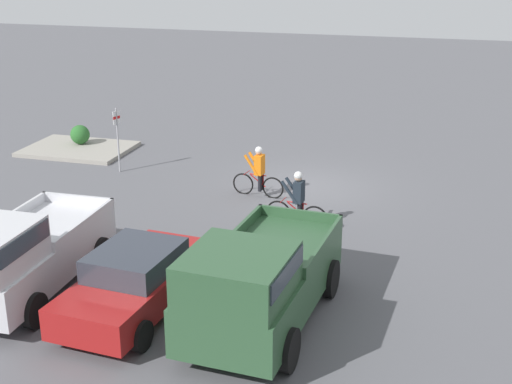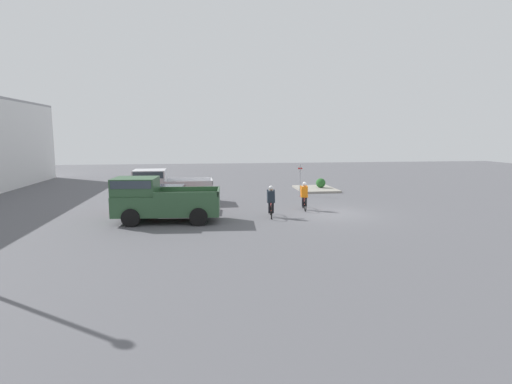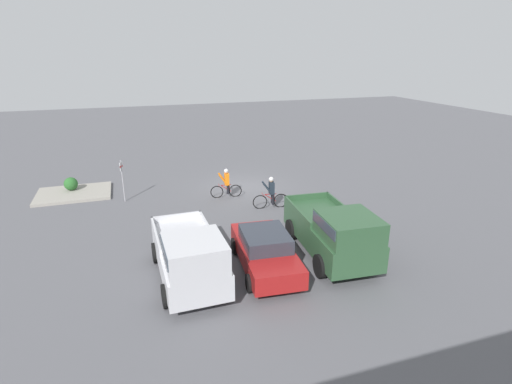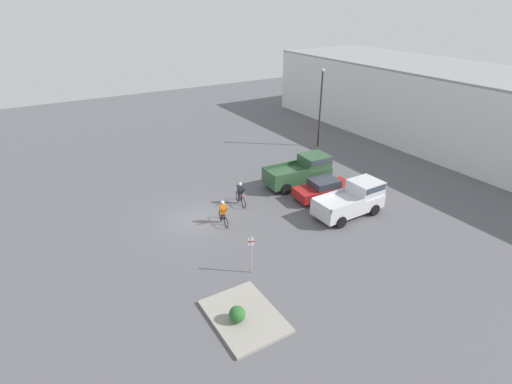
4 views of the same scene
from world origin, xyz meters
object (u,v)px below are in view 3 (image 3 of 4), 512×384
pickup_truck_0 (334,231)px  shrub (71,184)px  fire_lane_sign (122,177)px  cyclist_1 (271,193)px  cyclist_0 (226,183)px  sedan_0 (265,250)px  pickup_truck_1 (190,256)px

pickup_truck_0 → shrub: 15.59m
fire_lane_sign → cyclist_1: bearing=154.9°
fire_lane_sign → shrub: fire_lane_sign is taller
cyclist_1 → cyclist_0: bearing=-52.0°
sedan_0 → pickup_truck_0: bearing=177.6°
pickup_truck_1 → fire_lane_sign: (2.06, -9.20, 0.27)m
pickup_truck_0 → cyclist_1: (0.47, -5.76, -0.33)m
shrub → pickup_truck_1: bearing=113.0°
sedan_0 → pickup_truck_1: (2.79, 0.22, 0.37)m
cyclist_1 → fire_lane_sign: bearing=-25.1°
fire_lane_sign → shrub: 3.84m
pickup_truck_0 → shrub: (10.49, -11.52, -0.64)m
pickup_truck_0 → sedan_0: size_ratio=1.17×
pickup_truck_0 → cyclist_0: size_ratio=3.04×
pickup_truck_0 → pickup_truck_1: pickup_truck_0 is taller
cyclist_0 → pickup_truck_1: bearing=67.8°
pickup_truck_1 → fire_lane_sign: 9.44m
cyclist_1 → sedan_0: bearing=67.8°
sedan_0 → cyclist_0: 7.92m
pickup_truck_1 → cyclist_0: (-3.32, -8.12, -0.30)m
sedan_0 → pickup_truck_1: size_ratio=0.92×
pickup_truck_0 → fire_lane_sign: 11.88m
cyclist_1 → shrub: 11.56m
fire_lane_sign → pickup_truck_1: bearing=102.6°
sedan_0 → fire_lane_sign: size_ratio=1.98×
sedan_0 → pickup_truck_1: pickup_truck_1 is taller
pickup_truck_0 → fire_lane_sign: fire_lane_sign is taller
pickup_truck_0 → pickup_truck_1: (5.56, 0.10, -0.06)m
sedan_0 → fire_lane_sign: bearing=-61.6°
pickup_truck_1 → cyclist_1: pickup_truck_1 is taller
pickup_truck_1 → cyclist_0: pickup_truck_1 is taller
fire_lane_sign → cyclist_0: bearing=168.6°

